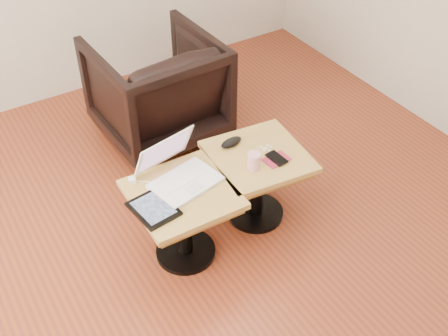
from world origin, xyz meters
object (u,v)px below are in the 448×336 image
side_table_right (258,170)px  striped_cup (254,161)px  laptop (178,172)px  armchair (157,89)px  side_table_left (183,208)px

side_table_right → striped_cup: 0.21m
laptop → armchair: armchair is taller
laptop → armchair: bearing=58.6°
side_table_right → laptop: laptop is taller
striped_cup → side_table_left: bearing=175.7°
laptop → armchair: (0.38, 1.04, -0.15)m
laptop → striped_cup: bearing=-30.0°
side_table_left → laptop: bearing=71.1°
side_table_right → laptop: (-0.49, 0.05, 0.17)m
laptop → striped_cup: (0.40, -0.13, -0.00)m
laptop → striped_cup: 0.42m
side_table_left → striped_cup: (0.44, -0.03, 0.17)m
striped_cup → laptop: bearing=161.5°
side_table_left → laptop: laptop is taller
side_table_right → side_table_left: bearing=-168.5°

